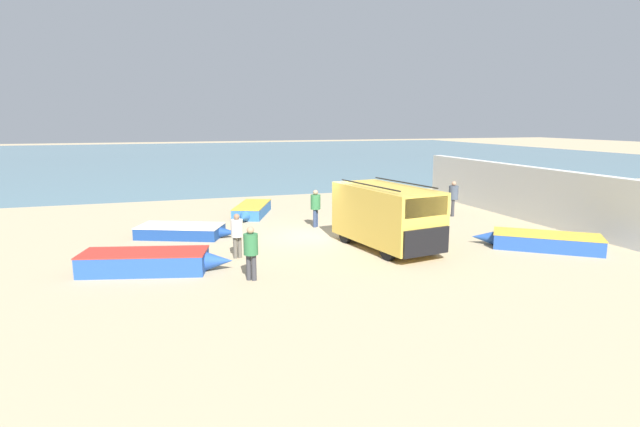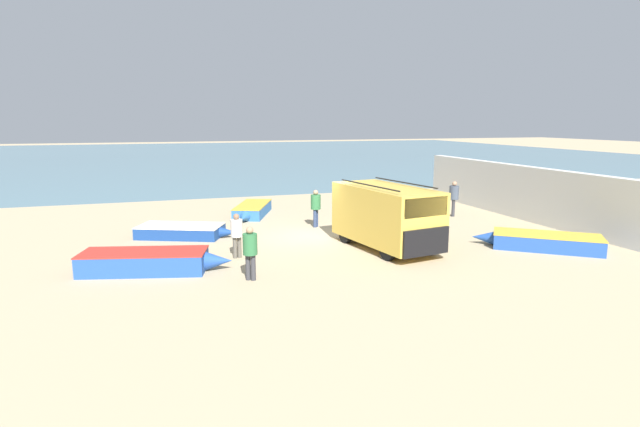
% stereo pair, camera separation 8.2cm
% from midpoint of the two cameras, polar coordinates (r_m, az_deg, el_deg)
% --- Properties ---
extents(ground_plane, '(200.00, 200.00, 0.00)m').
position_cam_midpoint_polar(ground_plane, '(21.11, -0.74, -2.66)').
color(ground_plane, tan).
extents(sea_water, '(120.00, 80.00, 0.01)m').
position_cam_midpoint_polar(sea_water, '(72.04, -13.21, 6.47)').
color(sea_water, slate).
rests_on(sea_water, ground_plane).
extents(harbor_wall, '(0.50, 15.55, 2.63)m').
position_cam_midpoint_polar(harbor_wall, '(27.05, 21.55, 2.37)').
color(harbor_wall, silver).
rests_on(harbor_wall, ground_plane).
extents(parked_van, '(2.87, 5.04, 2.52)m').
position_cam_midpoint_polar(parked_van, '(19.12, 7.48, -0.16)').
color(parked_van, gold).
rests_on(parked_van, ground_plane).
extents(fishing_rowboat_0, '(1.58, 4.56, 0.50)m').
position_cam_midpoint_polar(fishing_rowboat_0, '(25.16, 8.95, -0.05)').
color(fishing_rowboat_0, '#1E757F').
rests_on(fishing_rowboat_0, ground_plane).
extents(fishing_rowboat_1, '(4.27, 2.88, 0.50)m').
position_cam_midpoint_polar(fishing_rowboat_1, '(21.79, -15.51, -1.95)').
color(fishing_rowboat_1, navy).
rests_on(fishing_rowboat_1, ground_plane).
extents(fishing_rowboat_2, '(4.91, 2.37, 0.68)m').
position_cam_midpoint_polar(fishing_rowboat_2, '(17.12, -18.95, -5.23)').
color(fishing_rowboat_2, '#234CA3').
rests_on(fishing_rowboat_2, ground_plane).
extents(fishing_rowboat_3, '(2.61, 4.32, 0.57)m').
position_cam_midpoint_polar(fishing_rowboat_3, '(25.97, -7.90, 0.39)').
color(fishing_rowboat_3, '#2D66AD').
rests_on(fishing_rowboat_3, ground_plane).
extents(fishing_rowboat_4, '(4.32, 3.66, 0.59)m').
position_cam_midpoint_polar(fishing_rowboat_4, '(20.88, 23.97, -2.90)').
color(fishing_rowboat_4, '#234CA3').
rests_on(fishing_rowboat_4, ground_plane).
extents(fisherman_0, '(0.45, 0.45, 1.73)m').
position_cam_midpoint_polar(fisherman_0, '(22.82, -0.62, 0.99)').
color(fisherman_0, navy).
rests_on(fisherman_0, ground_plane).
extents(fisherman_1, '(0.42, 0.42, 1.61)m').
position_cam_midpoint_polar(fisherman_1, '(17.92, -9.59, -2.05)').
color(fisherman_1, '#5B564C').
rests_on(fisherman_1, ground_plane).
extents(fisherman_2, '(0.44, 0.44, 1.68)m').
position_cam_midpoint_polar(fisherman_2, '(15.36, -8.06, -3.97)').
color(fisherman_2, '#38383D').
rests_on(fisherman_2, ground_plane).
extents(fisherman_3, '(0.47, 0.47, 1.80)m').
position_cam_midpoint_polar(fisherman_3, '(26.34, 14.91, 2.02)').
color(fisherman_3, '#38383D').
rests_on(fisherman_3, ground_plane).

